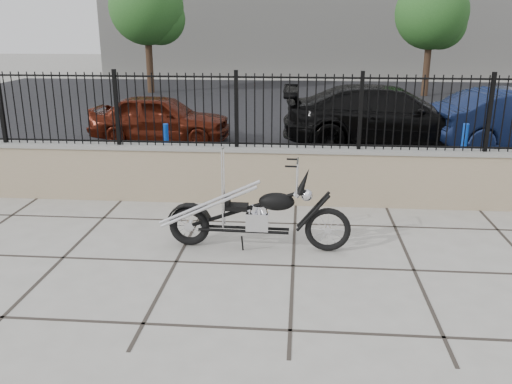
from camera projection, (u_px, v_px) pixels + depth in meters
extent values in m
plane|color=#99968E|center=(293.00, 266.00, 6.83)|extent=(90.00, 90.00, 0.00)
plane|color=black|center=(300.00, 111.00, 18.71)|extent=(30.00, 30.00, 0.00)
cube|color=gray|center=(296.00, 176.00, 9.06)|extent=(14.00, 0.36, 0.96)
cube|color=black|center=(298.00, 111.00, 8.73)|extent=(14.00, 0.08, 1.20)
cube|color=beige|center=(303.00, 2.00, 30.81)|extent=(22.00, 6.00, 8.00)
imported|color=#49150A|center=(160.00, 118.00, 13.73)|extent=(3.63, 1.65, 1.21)
imported|color=black|center=(388.00, 117.00, 13.15)|extent=(5.13, 2.13, 1.48)
cylinder|color=blue|center=(166.00, 148.00, 10.92)|extent=(0.14, 0.14, 1.00)
cylinder|color=blue|center=(464.00, 148.00, 10.99)|extent=(0.13, 0.13, 0.99)
cylinder|color=#382619|center=(149.00, 58.00, 23.10)|extent=(0.29, 0.29, 2.90)
sphere|color=#26672D|center=(146.00, 3.00, 22.43)|extent=(3.09, 3.09, 3.09)
cylinder|color=#382619|center=(427.00, 62.00, 22.12)|extent=(0.27, 0.27, 2.70)
sphere|color=#296D2A|center=(432.00, 9.00, 21.49)|extent=(2.88, 2.88, 2.88)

